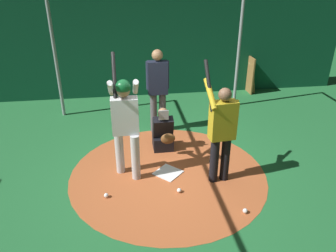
% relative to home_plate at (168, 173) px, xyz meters
% --- Properties ---
extents(ground_plane, '(27.39, 27.39, 0.00)m').
position_rel_home_plate_xyz_m(ground_plane, '(0.00, 0.00, -0.01)').
color(ground_plane, '#216633').
extents(dirt_circle, '(3.50, 3.50, 0.01)m').
position_rel_home_plate_xyz_m(dirt_circle, '(0.00, 0.00, -0.01)').
color(dirt_circle, '#AD562D').
rests_on(dirt_circle, ground).
extents(home_plate, '(0.59, 0.59, 0.01)m').
position_rel_home_plate_xyz_m(home_plate, '(0.00, 0.00, 0.00)').
color(home_plate, white).
rests_on(home_plate, dirt_circle).
extents(batter, '(0.68, 0.49, 2.12)m').
position_rel_home_plate_xyz_m(batter, '(-0.07, -0.71, 1.07)').
color(batter, '#BCBCC0').
rests_on(batter, ground).
extents(catcher, '(0.58, 0.40, 0.91)m').
position_rel_home_plate_xyz_m(catcher, '(-0.88, 0.03, 0.34)').
color(catcher, black).
rests_on(catcher, ground).
extents(umpire, '(0.23, 0.49, 1.85)m').
position_rel_home_plate_xyz_m(umpire, '(-1.73, 0.03, 1.04)').
color(umpire, '#4C4C51').
rests_on(umpire, ground).
extents(visitor, '(0.55, 0.53, 2.06)m').
position_rel_home_plate_xyz_m(visitor, '(0.31, 0.84, 0.97)').
color(visitor, black).
rests_on(visitor, ground).
extents(back_wall, '(0.22, 11.39, 3.55)m').
position_rel_home_plate_xyz_m(back_wall, '(-4.20, 0.00, 1.78)').
color(back_wall, '#0F472D').
rests_on(back_wall, ground).
extents(cage_frame, '(6.00, 4.54, 3.09)m').
position_rel_home_plate_xyz_m(cage_frame, '(0.00, 0.00, 2.16)').
color(cage_frame, gray).
rests_on(cage_frame, ground).
extents(bat_rack, '(0.58, 0.20, 1.05)m').
position_rel_home_plate_xyz_m(bat_rack, '(-3.95, 3.03, 0.48)').
color(bat_rack, olive).
rests_on(bat_rack, ground).
extents(baseball_0, '(0.07, 0.07, 0.07)m').
position_rel_home_plate_xyz_m(baseball_0, '(0.54, -1.08, 0.03)').
color(baseball_0, white).
rests_on(baseball_0, dirt_circle).
extents(baseball_1, '(0.07, 0.07, 0.07)m').
position_rel_home_plate_xyz_m(baseball_1, '(0.58, 0.10, 0.03)').
color(baseball_1, white).
rests_on(baseball_1, dirt_circle).
extents(baseball_2, '(0.07, 0.07, 0.07)m').
position_rel_home_plate_xyz_m(baseball_2, '(1.22, 1.00, 0.03)').
color(baseball_2, white).
rests_on(baseball_2, dirt_circle).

